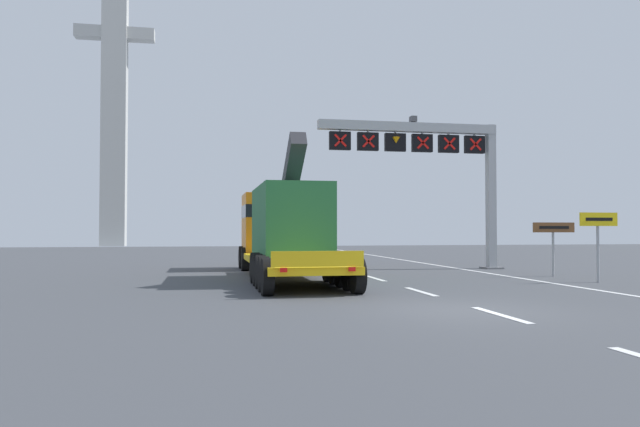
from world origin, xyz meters
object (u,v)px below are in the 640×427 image
object	(u,v)px
exit_sign_yellow	(598,229)
heavy_haul_truck_yellow	(281,228)
overhead_lane_gantry	(432,153)
tourist_info_sign_brown	(554,234)
bridge_pylon_distant	(115,71)

from	to	relation	value
exit_sign_yellow	heavy_haul_truck_yellow	bearing A→B (deg)	154.12
overhead_lane_gantry	exit_sign_yellow	bearing A→B (deg)	-67.50
tourist_info_sign_brown	bridge_pylon_distant	world-z (taller)	bridge_pylon_distant
exit_sign_yellow	tourist_info_sign_brown	world-z (taller)	exit_sign_yellow
heavy_haul_truck_yellow	bridge_pylon_distant	world-z (taller)	bridge_pylon_distant
overhead_lane_gantry	tourist_info_sign_brown	xyz separation A→B (m)	(3.28, -5.04, -3.94)
tourist_info_sign_brown	heavy_haul_truck_yellow	bearing A→B (deg)	167.33
heavy_haul_truck_yellow	exit_sign_yellow	xyz separation A→B (m)	(10.97, -5.32, -0.05)
heavy_haul_truck_yellow	tourist_info_sign_brown	world-z (taller)	heavy_haul_truck_yellow
overhead_lane_gantry	heavy_haul_truck_yellow	size ratio (longest dim) A/B	0.65
heavy_haul_truck_yellow	bridge_pylon_distant	distance (m)	53.04
overhead_lane_gantry	bridge_pylon_distant	size ratio (longest dim) A/B	0.23
tourist_info_sign_brown	bridge_pylon_distant	bearing A→B (deg)	116.36
heavy_haul_truck_yellow	bridge_pylon_distant	size ratio (longest dim) A/B	0.35
tourist_info_sign_brown	bridge_pylon_distant	size ratio (longest dim) A/B	0.05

